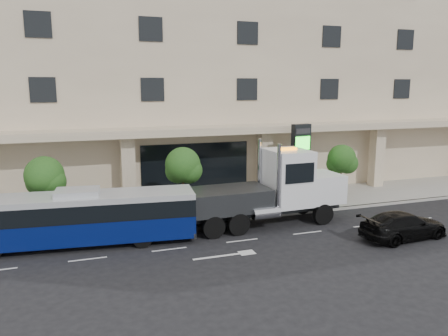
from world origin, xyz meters
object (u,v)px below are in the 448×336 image
(tow_truck, at_px, (272,190))
(signage_pylon, at_px, (300,163))
(black_sedan, at_px, (403,225))
(city_bus, at_px, (79,217))

(tow_truck, relative_size, signage_pylon, 2.01)
(black_sedan, distance_m, signage_pylon, 8.61)
(city_bus, xyz_separation_m, signage_pylon, (14.77, 3.48, 1.42))
(signage_pylon, bearing_deg, tow_truck, -147.90)
(city_bus, distance_m, black_sedan, 17.41)
(tow_truck, height_order, signage_pylon, signage_pylon)
(tow_truck, distance_m, signage_pylon, 5.04)
(city_bus, bearing_deg, signage_pylon, 19.22)
(signage_pylon, bearing_deg, black_sedan, -86.20)
(city_bus, bearing_deg, black_sedan, -9.35)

